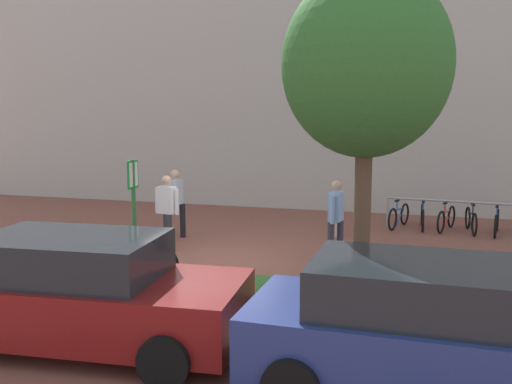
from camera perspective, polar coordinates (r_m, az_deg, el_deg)
The scene contains 13 objects.
ground_plane at distance 12.35m, azimuth -3.55°, elevation -6.89°, with size 60.00×60.00×0.00m, color brown.
building_facade at distance 19.08m, azimuth 3.95°, elevation 13.59°, with size 28.00×1.20×10.00m, color #B2ADA3.
planter_strip at distance 10.78m, azimuth -7.55°, elevation -8.77°, with size 7.00×1.10×0.16m, color #336028.
tree_sidewalk at distance 9.54m, azimuth 10.85°, elevation 12.17°, with size 2.71×2.71×5.42m.
parking_sign_post at distance 10.84m, azimuth -12.01°, elevation -0.99°, with size 0.08×0.36×2.31m.
bike_at_sign at distance 11.25m, azimuth -11.73°, elevation -6.73°, with size 1.68×0.42×0.86m.
bike_rack_cluster at distance 16.11m, azimuth 19.41°, elevation -2.51°, with size 3.74×1.80×0.83m.
bollard_steel at distance 14.67m, azimuth 8.14°, elevation -2.72°, with size 0.16×0.16×0.90m, color #ADADB2.
person_shirt_white at distance 14.53m, azimuth -7.98°, elevation -0.69°, with size 0.45×0.61×1.72m.
person_casual_tan at distance 12.38m, azimuth 7.91°, elevation -2.25°, with size 0.32×0.61×1.72m.
person_shirt_blue at distance 13.31m, azimuth -8.80°, elevation -1.53°, with size 0.61×0.37×1.72m.
car_maroon_wagon at distance 8.26m, azimuth -16.81°, elevation -9.51°, with size 4.42×2.28×1.54m.
car_navy_sedan at distance 6.91m, azimuth 17.14°, elevation -13.06°, with size 4.34×2.10×1.54m.
Camera 1 is at (4.03, -11.22, 3.23)m, focal length 40.43 mm.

